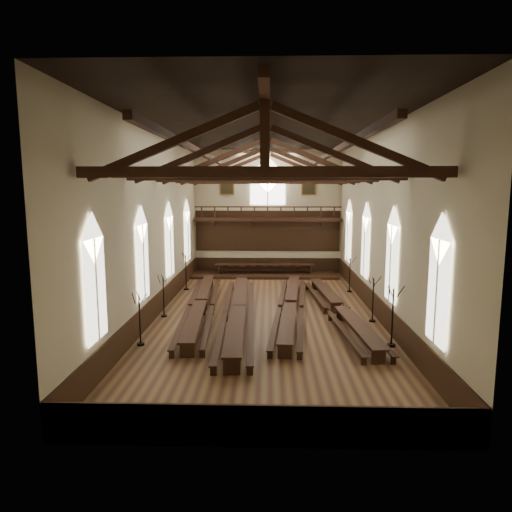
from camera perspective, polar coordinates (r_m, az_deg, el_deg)
The scene contains 21 objects.
ground at distance 25.31m, azimuth 1.30°, elevation -7.37°, with size 26.00×26.00×0.00m, color brown.
room_walls at distance 24.35m, azimuth 1.35°, elevation 7.41°, with size 26.00×26.00×26.00m.
wainscot_band at distance 25.15m, azimuth 1.30°, elevation -6.06°, with size 12.00×26.00×1.20m.
side_windows at distance 24.55m, azimuth 1.33°, elevation 1.05°, with size 11.85×19.80×4.50m.
end_window at distance 37.25m, azimuth 1.48°, elevation 8.94°, with size 2.80×0.12×3.80m.
minstrels_gallery at distance 37.13m, azimuth 1.46°, elevation 3.82°, with size 11.80×1.24×3.70m.
portraits at distance 37.25m, azimuth 1.48°, elevation 8.75°, with size 7.75×0.09×1.45m.
roof_trusses at distance 24.39m, azimuth 1.37°, elevation 11.54°, with size 11.70×25.70×2.80m.
refectory_row_a at distance 25.80m, azimuth -6.96°, elevation -5.86°, with size 2.01×14.55×0.76m.
refectory_row_b at distance 24.19m, azimuth -2.29°, elevation -6.66°, with size 1.93×15.10×0.82m.
refectory_row_c at distance 25.44m, azimuth 4.40°, elevation -6.07°, with size 2.03×14.33×0.73m.
refectory_row_d at distance 25.16m, azimuth 10.25°, elevation -6.37°, with size 2.01×14.19×0.72m.
dais at distance 36.39m, azimuth 1.06°, elevation -2.31°, with size 11.40×3.18×0.21m, color #321D0F.
high_table at distance 36.26m, azimuth 1.06°, elevation -1.18°, with size 7.89×1.13×0.74m.
high_chairs at distance 37.03m, azimuth 1.08°, elevation -1.13°, with size 7.64×0.45×0.96m.
candelabrum_left_near at distance 21.04m, azimuth -14.28°, elevation -8.86°, with size 0.70×0.73×2.42m.
candelabrum_left_mid at distance 25.28m, azimuth -11.46°, elevation -5.91°, with size 0.68×0.69×2.32m.
candelabrum_left_far at distance 31.63m, azimuth -8.73°, elevation -2.79°, with size 0.71×0.80×2.59m.
candelabrum_right_near at distance 21.10m, azimuth 16.64°, elevation -8.62°, with size 0.78×0.84×2.75m.
candelabrum_right_mid at distance 24.65m, azimuth 14.38°, elevation -6.31°, with size 0.72×0.71×2.41m.
candelabrum_right_far at distance 31.27m, azimuth 11.62°, elevation -3.11°, with size 0.70×0.72×2.39m.
Camera 1 is at (0.16, -24.35, 6.90)m, focal length 32.00 mm.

